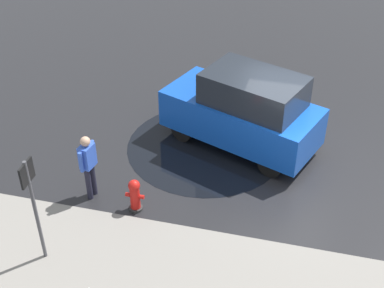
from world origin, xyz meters
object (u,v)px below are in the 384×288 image
at_px(moving_hatchback, 244,110).
at_px(fire_hydrant, 135,195).
at_px(pedestrian, 88,162).
at_px(sign_post, 32,197).

bearing_deg(moving_hatchback, fire_hydrant, 58.30).
xyz_separation_m(fire_hydrant, pedestrian, (1.10, -0.19, 0.56)).
bearing_deg(fire_hydrant, moving_hatchback, -121.70).
bearing_deg(pedestrian, fire_hydrant, 170.11).
bearing_deg(sign_post, moving_hatchback, -123.31).
xyz_separation_m(moving_hatchback, fire_hydrant, (1.87, 3.02, -0.63)).
height_order(fire_hydrant, pedestrian, pedestrian).
relative_size(fire_hydrant, sign_post, 0.33).
height_order(moving_hatchback, fire_hydrant, moving_hatchback).
bearing_deg(sign_post, fire_hydrant, -125.90).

